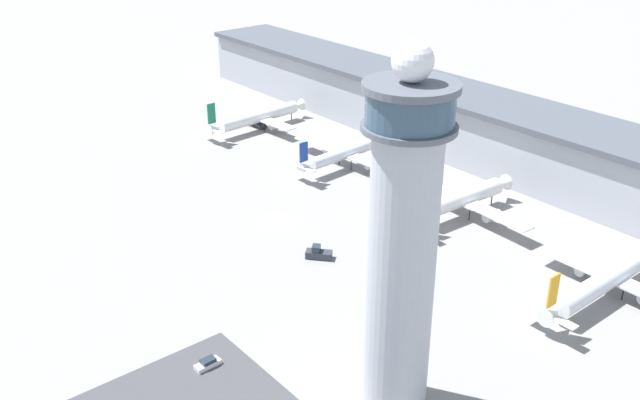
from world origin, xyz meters
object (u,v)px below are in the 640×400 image
at_px(airplane_gate_alpha, 258,117).
at_px(airplane_gate_delta, 611,277).
at_px(airplane_gate_bravo, 345,153).
at_px(airplane_gate_charlie, 462,199).
at_px(car_blue_compact, 208,364).
at_px(service_truck_fuel, 258,124).
at_px(service_truck_catering, 318,254).
at_px(control_tower, 403,245).

height_order(airplane_gate_alpha, airplane_gate_delta, airplane_gate_alpha).
height_order(airplane_gate_bravo, airplane_gate_charlie, airplane_gate_charlie).
bearing_deg(airplane_gate_bravo, airplane_gate_delta, -2.07).
height_order(airplane_gate_alpha, car_blue_compact, airplane_gate_alpha).
bearing_deg(service_truck_fuel, airplane_gate_delta, -1.73).
distance_m(airplane_gate_alpha, service_truck_catering, 86.52).
bearing_deg(service_truck_fuel, airplane_gate_charlie, 0.32).
bearing_deg(car_blue_compact, service_truck_fuel, 141.39).
height_order(control_tower, airplane_gate_alpha, control_tower).
distance_m(airplane_gate_alpha, airplane_gate_charlie, 83.56).
bearing_deg(airplane_gate_charlie, control_tower, -57.93).
height_order(airplane_gate_charlie, service_truck_catering, airplane_gate_charlie).
xyz_separation_m(airplane_gate_bravo, service_truck_catering, (35.41, -38.58, -3.20)).
bearing_deg(car_blue_compact, airplane_gate_charlie, 98.06).
bearing_deg(airplane_gate_charlie, airplane_gate_alpha, -178.78).
height_order(airplane_gate_bravo, service_truck_catering, airplane_gate_bravo).
bearing_deg(airplane_gate_delta, service_truck_catering, -143.45).
height_order(control_tower, airplane_gate_charlie, control_tower).
xyz_separation_m(airplane_gate_alpha, car_blue_compact, (94.59, -76.29, -3.60)).
height_order(control_tower, car_blue_compact, control_tower).
bearing_deg(service_truck_catering, car_blue_compact, -66.00).
relative_size(service_truck_catering, service_truck_fuel, 0.84).
height_order(airplane_gate_alpha, airplane_gate_charlie, airplane_gate_charlie).
height_order(airplane_gate_alpha, service_truck_catering, airplane_gate_alpha).
height_order(airplane_gate_charlie, service_truck_fuel, airplane_gate_charlie).
height_order(airplane_gate_bravo, airplane_gate_delta, airplane_gate_delta).
relative_size(airplane_gate_alpha, service_truck_catering, 6.62).
relative_size(airplane_gate_alpha, car_blue_compact, 8.44).
height_order(control_tower, airplane_gate_bravo, control_tower).
xyz_separation_m(airplane_gate_alpha, service_truck_fuel, (-2.56, 1.31, -3.33)).
relative_size(airplane_gate_bravo, service_truck_fuel, 5.75).
bearing_deg(airplane_gate_delta, airplane_gate_charlie, 174.10).
distance_m(service_truck_catering, car_blue_compact, 41.77).
xyz_separation_m(control_tower, airplane_gate_alpha, (-120.79, 57.66, -24.11)).
bearing_deg(airplane_gate_alpha, car_blue_compact, -38.89).
distance_m(airplane_gate_delta, car_blue_compact, 80.05).
distance_m(control_tower, airplane_gate_charlie, 74.04).
bearing_deg(airplane_gate_alpha, service_truck_catering, -26.16).
bearing_deg(airplane_gate_delta, car_blue_compact, -112.80).
bearing_deg(service_truck_fuel, car_blue_compact, -38.61).
bearing_deg(car_blue_compact, airplane_gate_alpha, 141.11).
distance_m(airplane_gate_bravo, service_truck_catering, 52.46).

